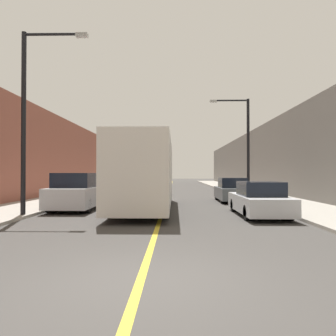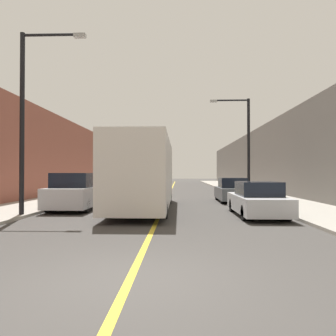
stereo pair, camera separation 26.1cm
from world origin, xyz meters
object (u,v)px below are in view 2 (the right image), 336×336
car_right_mid (232,191)px  street_lamp_right (245,140)px  car_right_near (257,200)px  bus (145,173)px  parked_suv_left (77,192)px  street_lamp_left (28,110)px

car_right_mid → street_lamp_right: (1.21, 1.95, 3.47)m
street_lamp_right → car_right_near: bearing=-98.0°
bus → car_right_near: 5.79m
parked_suv_left → car_right_near: (8.58, -2.29, -0.19)m
bus → parked_suv_left: (-3.47, -0.16, -0.99)m
car_right_near → street_lamp_right: size_ratio=0.68×
car_right_near → street_lamp_right: 9.69m
car_right_mid → street_lamp_left: (-9.82, -7.65, 3.83)m
parked_suv_left → car_right_mid: (8.64, 4.71, -0.17)m
parked_suv_left → street_lamp_right: 12.34m
bus → street_lamp_left: (-4.65, -3.10, 2.67)m
car_right_near → street_lamp_right: (1.27, 8.95, 3.49)m
bus → car_right_near: bus is taller
parked_suv_left → car_right_mid: parked_suv_left is taller
bus → parked_suv_left: bus is taller
car_right_mid → car_right_near: bearing=-90.4°
car_right_mid → street_lamp_left: 13.02m
bus → car_right_mid: (5.17, 4.55, -1.16)m
car_right_near → car_right_mid: (0.05, 7.00, 0.02)m
bus → street_lamp_left: size_ratio=1.39×
parked_suv_left → street_lamp_left: 4.84m
bus → parked_suv_left: bearing=-177.4°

